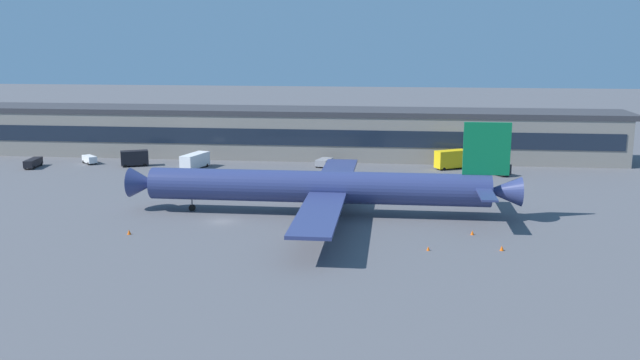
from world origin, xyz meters
TOP-DOWN VIEW (x-y plane):
  - ground_plane at (0.00, 0.00)m, footprint 600.00×600.00m
  - terminal_building at (0.00, 61.04)m, footprint 162.21×14.93m
  - airliner at (15.58, 5.99)m, footprint 64.63×55.63m
  - crew_van at (49.02, 42.95)m, footprint 5.21×5.25m
  - belt_loader at (-53.58, 40.07)m, footprint 2.77×6.60m
  - catering_truck at (39.61, 49.23)m, footprint 7.54×5.83m
  - fuel_truck at (-17.13, 42.86)m, footprint 4.83×8.83m
  - follow_me_car at (-43.01, 46.04)m, footprint 4.48×4.42m
  - pushback_tractor at (11.27, 48.75)m, footprint 3.82×5.33m
  - stair_truck at (-31.43, 44.38)m, footprint 6.46×4.64m
  - traffic_cone_0 at (32.12, -11.75)m, footprint 0.47×0.47m
  - traffic_cone_1 at (42.20, -10.65)m, footprint 0.57×0.57m
  - traffic_cone_2 at (-11.85, -8.81)m, footprint 0.58×0.58m
  - traffic_cone_3 at (38.95, -3.27)m, footprint 0.54×0.54m

SIDE VIEW (x-z plane):
  - ground_plane at x=0.00m, z-range 0.00..0.00m
  - traffic_cone_0 at x=32.12m, z-range 0.00..0.58m
  - traffic_cone_3 at x=38.95m, z-range 0.00..0.67m
  - traffic_cone_1 at x=42.20m, z-range 0.00..0.72m
  - traffic_cone_2 at x=-11.85m, z-range 0.00..0.73m
  - pushback_tractor at x=11.27m, z-range 0.17..1.92m
  - follow_me_car at x=-43.01m, z-range 0.17..2.02m
  - belt_loader at x=-53.58m, z-range 0.18..2.13m
  - crew_van at x=49.02m, z-range 0.18..2.73m
  - fuel_truck at x=-17.13m, z-range 0.21..3.56m
  - stair_truck at x=-31.43m, z-range 0.20..3.75m
  - catering_truck at x=39.61m, z-range 0.22..4.37m
  - airliner at x=15.58m, z-range -3.19..12.51m
  - terminal_building at x=0.00m, z-range 0.02..11.79m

